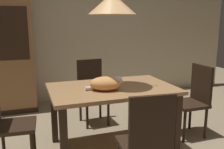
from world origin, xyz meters
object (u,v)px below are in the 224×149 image
dining_table (112,96)px  chair_left_side (7,119)px  chair_near_front (147,140)px  cat_sleeping (107,83)px  pendant_lamp (112,4)px  chair_far_back (92,88)px  chair_right_side (194,97)px

dining_table → chair_left_side: chair_left_side is taller
chair_near_front → cat_sleeping: size_ratio=2.31×
chair_left_side → pendant_lamp: pendant_lamp is taller
cat_sleeping → pendant_lamp: size_ratio=0.31×
chair_far_back → cat_sleeping: (-0.09, -0.99, 0.32)m
chair_far_back → chair_near_front: (-0.00, -1.76, 0.00)m
chair_left_side → pendant_lamp: bearing=-0.3°
chair_near_front → chair_left_side: bearing=141.7°
chair_left_side → cat_sleeping: size_ratio=2.31×
chair_right_side → chair_left_side: (-2.26, 0.01, 0.00)m
cat_sleeping → chair_left_side: bearing=173.6°
chair_left_side → cat_sleeping: chair_left_side is taller
chair_near_front → pendant_lamp: (0.01, 0.88, 1.15)m
chair_right_side → chair_left_side: same height
cat_sleeping → chair_far_back: bearing=84.5°
chair_left_side → chair_near_front: size_ratio=1.00×
pendant_lamp → chair_near_front: bearing=-90.5°
chair_near_front → chair_far_back: bearing=90.0°
chair_left_side → cat_sleeping: bearing=-6.4°
chair_right_side → chair_left_side: 2.26m
cat_sleeping → pendant_lamp: 0.85m
chair_far_back → pendant_lamp: 1.45m
dining_table → cat_sleeping: bearing=-132.9°
dining_table → pendant_lamp: 1.01m
cat_sleeping → chair_near_front: bearing=-83.1°
chair_left_side → dining_table: bearing=-0.3°
chair_far_back → chair_left_side: bearing=-142.2°
chair_right_side → pendant_lamp: bearing=-180.0°
chair_far_back → chair_near_front: same height
dining_table → chair_near_front: size_ratio=1.51×
chair_far_back → chair_left_side: 1.42m
chair_left_side → chair_far_back: bearing=37.8°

